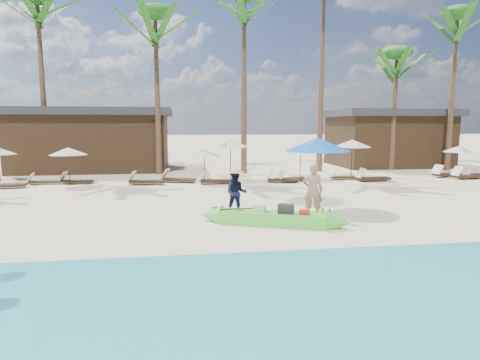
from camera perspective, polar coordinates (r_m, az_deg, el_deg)
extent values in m
plane|color=beige|center=(12.55, 0.49, -6.73)|extent=(240.00, 240.00, 0.00)
cube|color=tan|center=(7.90, 6.13, -15.73)|extent=(240.00, 4.50, 0.01)
cube|color=#59E044|center=(12.83, 4.62, -5.50)|extent=(3.41, 1.92, 0.41)
cube|color=white|center=(12.82, 4.62, -5.41)|extent=(2.90, 1.56, 0.18)
cube|color=#262628|center=(12.70, 6.55, -4.28)|extent=(0.59, 0.53, 0.37)
cube|color=silver|center=(12.89, 2.79, -4.22)|extent=(0.47, 0.44, 0.30)
cube|color=red|center=(12.61, 9.17, -4.74)|extent=(0.40, 0.37, 0.24)
cylinder|color=red|center=(13.05, 0.02, -4.52)|extent=(0.24, 0.24, 0.10)
cylinder|color=#262628|center=(13.02, -1.24, -4.58)|extent=(0.21, 0.21, 0.09)
sphere|color=tan|center=(13.14, -2.54, -4.23)|extent=(0.19, 0.19, 0.19)
cylinder|color=yellow|center=(12.72, 11.63, -4.79)|extent=(0.15, 0.15, 0.19)
cylinder|color=yellow|center=(12.71, 12.60, -4.83)|extent=(0.15, 0.15, 0.19)
imported|color=tan|center=(13.85, 10.30, -1.51)|extent=(0.78, 0.62, 1.88)
imported|color=#131335|center=(14.07, -0.53, -1.86)|extent=(0.85, 0.71, 1.57)
cylinder|color=#99999E|center=(15.57, 10.83, 0.86)|extent=(0.06, 0.06, 2.61)
cone|color=blue|center=(15.47, 10.93, 5.00)|extent=(2.49, 2.49, 0.51)
cube|color=#332315|center=(23.29, -30.30, -0.64)|extent=(1.87, 0.75, 0.13)
cube|color=#332315|center=(23.88, -26.01, -0.24)|extent=(1.59, 0.66, 0.11)
cube|color=beige|center=(24.00, -27.64, 0.36)|extent=(0.40, 0.53, 0.45)
cylinder|color=#332315|center=(22.90, -23.13, 1.71)|extent=(0.05, 0.05, 1.93)
cone|color=beige|center=(22.84, -23.24, 3.78)|extent=(1.93, 1.93, 0.39)
cube|color=#332315|center=(23.44, -22.22, -0.15)|extent=(1.66, 0.72, 0.11)
cube|color=beige|center=(23.68, -23.85, 0.53)|extent=(0.42, 0.56, 0.47)
cube|color=#332315|center=(21.94, -13.10, -0.23)|extent=(1.88, 0.84, 0.13)
cube|color=beige|center=(22.09, -15.14, 0.59)|extent=(0.48, 0.64, 0.53)
cylinder|color=#332315|center=(22.06, -5.10, 1.92)|extent=(0.04, 0.04, 1.80)
cone|color=beige|center=(21.99, -5.12, 3.92)|extent=(1.80, 1.80, 0.36)
cube|color=#332315|center=(22.45, -8.68, 0.06)|extent=(1.90, 1.11, 0.13)
cube|color=beige|center=(22.67, -10.61, 0.91)|extent=(0.56, 0.68, 0.53)
cylinder|color=#332315|center=(23.70, -1.37, 2.92)|extent=(0.06, 0.06, 2.27)
cone|color=beige|center=(23.64, -1.38, 5.27)|extent=(2.27, 2.27, 0.45)
cube|color=#332315|center=(21.67, -3.38, -0.15)|extent=(1.81, 0.64, 0.13)
cube|color=beige|center=(21.55, -5.47, 0.63)|extent=(0.42, 0.59, 0.52)
cube|color=#332315|center=(22.28, 6.07, 0.01)|extent=(1.71, 0.92, 0.11)
cube|color=beige|center=(22.26, 4.23, 0.77)|extent=(0.49, 0.60, 0.48)
cylinder|color=#332315|center=(24.27, 8.57, 2.38)|extent=(0.04, 0.04, 1.79)
cone|color=beige|center=(24.21, 8.61, 4.20)|extent=(1.79, 1.79, 0.36)
cube|color=#332315|center=(22.73, 7.41, 0.17)|extent=(1.84, 1.09, 0.12)
cube|color=beige|center=(22.27, 5.78, 0.83)|extent=(0.55, 0.66, 0.51)
cube|color=#332315|center=(24.10, 14.60, 0.37)|extent=(1.59, 0.55, 0.11)
cube|color=beige|center=(23.79, 13.09, 1.01)|extent=(0.37, 0.52, 0.46)
cylinder|color=#332315|center=(24.66, 15.58, 2.80)|extent=(0.06, 0.06, 2.24)
cone|color=beige|center=(24.60, 15.66, 5.03)|extent=(2.24, 2.24, 0.45)
cube|color=#332315|center=(23.89, 18.49, 0.22)|extent=(1.89, 0.69, 0.13)
cube|color=beige|center=(23.46, 16.78, 0.97)|extent=(0.45, 0.62, 0.54)
cylinder|color=#332315|center=(28.10, 28.54, 2.29)|extent=(0.05, 0.05, 1.83)
cone|color=beige|center=(28.05, 28.64, 3.89)|extent=(1.83, 1.83, 0.37)
cube|color=#332315|center=(27.68, 27.36, 0.74)|extent=(1.99, 1.09, 0.13)
cube|color=beige|center=(27.01, 26.27, 1.37)|extent=(0.57, 0.70, 0.55)
cube|color=#332315|center=(27.16, 29.73, 0.47)|extent=(1.94, 0.80, 0.13)
cube|color=beige|center=(26.56, 28.49, 1.13)|extent=(0.48, 0.65, 0.55)
cube|color=beige|center=(28.62, 30.34, 1.27)|extent=(0.49, 0.60, 0.47)
cone|color=brown|center=(28.52, -26.27, 11.63)|extent=(0.40, 0.40, 10.89)
cone|color=brown|center=(26.40, -11.68, 11.75)|extent=(0.40, 0.40, 10.08)
ellipsoid|color=#226B1A|center=(27.22, -12.00, 22.38)|extent=(2.08, 2.08, 0.88)
cone|color=brown|center=(26.44, 0.57, 13.18)|extent=(0.40, 0.40, 11.26)
cone|color=brown|center=(28.18, 11.53, 14.64)|extent=(0.40, 0.40, 13.16)
cone|color=brown|center=(30.32, 21.07, 8.97)|extent=(0.40, 0.40, 8.07)
ellipsoid|color=#226B1A|center=(30.71, 21.45, 16.51)|extent=(2.08, 2.08, 0.88)
cone|color=brown|center=(31.67, 27.95, 10.84)|extent=(0.40, 0.40, 10.64)
ellipsoid|color=#226B1A|center=(32.47, 28.59, 20.22)|extent=(2.08, 2.08, 0.88)
cube|color=#332315|center=(30.18, -20.00, 4.96)|extent=(10.00, 6.00, 3.80)
cube|color=#2D2D33|center=(30.16, -20.20, 9.04)|extent=(10.80, 6.60, 0.50)
cube|color=#332315|center=(33.51, 20.15, 5.19)|extent=(8.00, 6.00, 3.80)
cube|color=#2D2D33|center=(33.49, 20.33, 8.87)|extent=(8.80, 6.60, 0.50)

